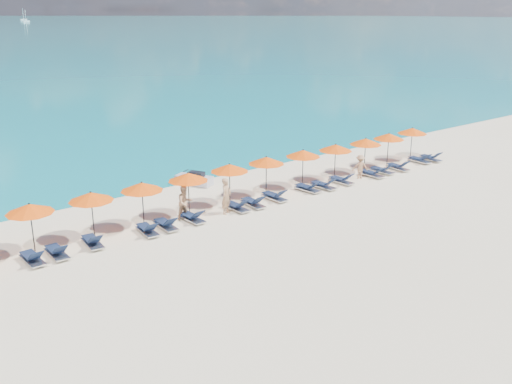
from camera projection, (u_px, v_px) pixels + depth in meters
ground at (294, 230)px, 27.90m from camera, size 1400.00×1400.00×0.00m
sailboat_near at (26, 21)px, 491.14m from camera, size 5.58×1.86×10.22m
sailboat_far at (24, 19)px, 558.20m from camera, size 6.26×2.09×11.48m
jetski at (194, 179)px, 35.05m from camera, size 1.80×2.46×0.82m
beachgoer_a at (226, 196)px, 29.87m from camera, size 0.84×0.73×1.94m
beachgoer_b at (185, 203)px, 29.07m from camera, size 0.87×0.51×1.78m
beachgoer_c at (360, 167)px, 36.20m from camera, size 1.09×0.92×1.55m
umbrella_2 at (30, 208)px, 24.85m from camera, size 2.10×2.10×2.28m
umbrella_3 at (91, 197)px, 26.43m from camera, size 2.10×2.10×2.28m
umbrella_4 at (142, 187)px, 27.92m from camera, size 2.10×2.10×2.28m
umbrella_5 at (188, 177)px, 29.55m from camera, size 2.10×2.10×2.28m
umbrella_6 at (229, 168)px, 31.25m from camera, size 2.10×2.10×2.28m
umbrella_7 at (266, 160)px, 32.78m from camera, size 2.10×2.10×2.28m
umbrella_8 at (303, 153)px, 34.38m from camera, size 2.10×2.10×2.28m
umbrella_9 at (336, 148)px, 35.81m from camera, size 2.10×2.10×2.28m
umbrella_10 at (366, 142)px, 37.47m from camera, size 2.10×2.10×2.28m
umbrella_11 at (389, 136)px, 38.99m from camera, size 2.10×2.10×2.28m
umbrella_12 at (412, 131)px, 40.79m from camera, size 2.10×2.10×2.28m
lounger_3 at (32, 258)px, 24.19m from camera, size 0.68×1.72×0.66m
lounger_4 at (57, 252)px, 24.81m from camera, size 0.65×1.71×0.66m
lounger_5 at (92, 241)px, 25.93m from camera, size 0.79×1.75×0.66m
lounger_6 at (148, 229)px, 27.33m from camera, size 0.79×1.75×0.66m
lounger_7 at (166, 224)px, 28.00m from camera, size 0.71×1.73×0.66m
lounger_8 at (192, 217)px, 28.94m from camera, size 0.71×1.73×0.66m
lounger_9 at (236, 206)px, 30.53m from camera, size 0.70×1.73×0.66m
lounger_10 at (253, 202)px, 31.14m from camera, size 0.72×1.73×0.66m
lounger_11 at (275, 196)px, 32.20m from camera, size 0.66×1.71×0.66m
lounger_12 at (308, 188)px, 33.72m from camera, size 0.78×1.75×0.66m
lounger_13 at (323, 185)px, 34.25m from camera, size 0.77×1.75×0.66m
lounger_14 at (341, 180)px, 35.27m from camera, size 0.68×1.72×0.66m
lounger_15 at (372, 173)px, 36.69m from camera, size 0.69×1.73×0.66m
lounger_16 at (382, 170)px, 37.47m from camera, size 0.77×1.75×0.66m
lounger_17 at (398, 167)px, 38.24m from camera, size 0.75×1.74×0.66m
lounger_18 at (420, 160)px, 40.06m from camera, size 0.71×1.73×0.66m
lounger_19 at (431, 158)px, 40.55m from camera, size 0.78×1.75×0.66m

